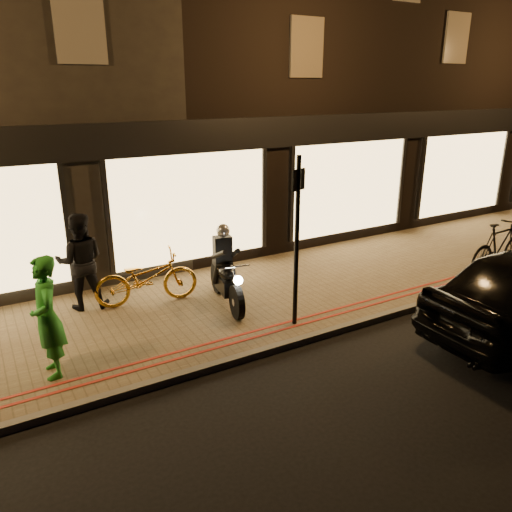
% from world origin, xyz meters
% --- Properties ---
extents(ground, '(90.00, 90.00, 0.00)m').
position_xyz_m(ground, '(0.00, 0.00, 0.00)').
color(ground, black).
rests_on(ground, ground).
extents(sidewalk, '(50.00, 4.00, 0.12)m').
position_xyz_m(sidewalk, '(0.00, 2.00, 0.06)').
color(sidewalk, brown).
rests_on(sidewalk, ground).
extents(kerb_stone, '(50.00, 0.14, 0.12)m').
position_xyz_m(kerb_stone, '(0.00, 0.05, 0.06)').
color(kerb_stone, '#59544C').
rests_on(kerb_stone, ground).
extents(red_kerb_lines, '(50.00, 0.26, 0.01)m').
position_xyz_m(red_kerb_lines, '(0.00, 0.55, 0.12)').
color(red_kerb_lines, maroon).
rests_on(red_kerb_lines, sidewalk).
extents(building_row, '(48.00, 10.11, 8.50)m').
position_xyz_m(building_row, '(-0.00, 8.99, 4.25)').
color(building_row, black).
rests_on(building_row, ground).
extents(motorcycle, '(0.67, 1.93, 1.59)m').
position_xyz_m(motorcycle, '(-0.18, 1.94, 0.73)').
color(motorcycle, black).
rests_on(motorcycle, sidewalk).
extents(sign_post, '(0.34, 0.16, 3.00)m').
position_xyz_m(sign_post, '(0.50, 0.56, 1.80)').
color(sign_post, black).
rests_on(sign_post, sidewalk).
extents(bicycle_gold, '(2.07, 0.99, 1.04)m').
position_xyz_m(bicycle_gold, '(-1.50, 2.75, 0.64)').
color(bicycle_gold, '#C08422').
rests_on(bicycle_gold, sidewalk).
extents(bicycle_dark, '(2.04, 0.70, 1.21)m').
position_xyz_m(bicycle_dark, '(5.92, 0.38, 0.72)').
color(bicycle_dark, black).
rests_on(bicycle_dark, sidewalk).
extents(person_green, '(0.45, 0.68, 1.84)m').
position_xyz_m(person_green, '(-3.52, 0.97, 1.04)').
color(person_green, '#217F23').
rests_on(person_green, sidewalk).
extents(person_dark, '(1.05, 0.90, 1.86)m').
position_xyz_m(person_dark, '(-2.61, 3.16, 1.05)').
color(person_dark, black).
rests_on(person_dark, sidewalk).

